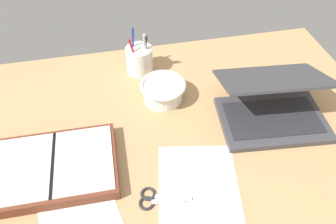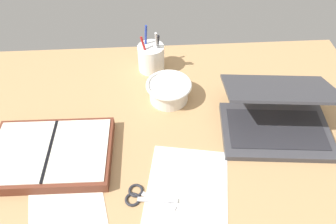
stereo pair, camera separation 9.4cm
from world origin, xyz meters
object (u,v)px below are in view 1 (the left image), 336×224
object	(u,v)px
laptop	(272,105)
pen_cup	(140,60)
bowl	(163,91)
planner	(54,167)
scissors	(153,199)

from	to	relation	value
laptop	pen_cup	world-z (taller)	pen_cup
pen_cup	bowl	bearing A→B (deg)	-72.22
laptop	pen_cup	size ratio (longest dim) A/B	2.07
planner	scissors	bearing A→B (deg)	-28.43
bowl	planner	bearing A→B (deg)	-147.11
bowl	planner	xyz separation A→B (cm)	(-33.91, -21.93, -1.82)
bowl	scissors	distance (cm)	37.09
laptop	bowl	bearing A→B (deg)	160.30
bowl	planner	size ratio (longest dim) A/B	0.44
laptop	planner	distance (cm)	65.31
laptop	pen_cup	bearing A→B (deg)	145.07
laptop	planner	bearing A→B (deg)	-168.03
scissors	planner	bearing A→B (deg)	168.74
planner	bowl	bearing A→B (deg)	33.94
pen_cup	planner	world-z (taller)	pen_cup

